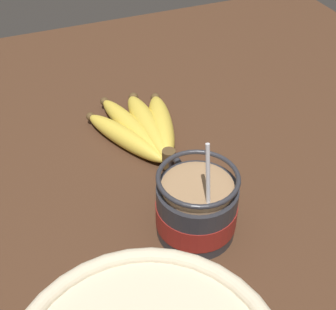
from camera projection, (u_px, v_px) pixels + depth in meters
table at (184, 196)px, 68.82cm from camera, size 119.07×119.07×3.05cm
coffee_mug at (196, 208)px, 59.33cm from camera, size 13.95×10.43×16.02cm
banana_bunch at (143, 128)px, 75.96cm from camera, size 21.37×15.32×4.14cm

